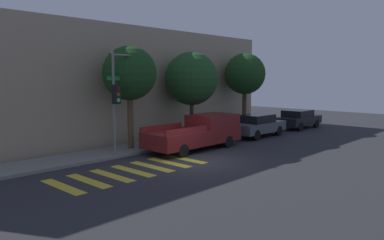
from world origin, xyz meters
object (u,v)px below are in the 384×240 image
tree_near_corner (130,74)px  tree_far_end (245,74)px  pickup_truck (198,132)px  sedan_middle (298,119)px  sedan_near_corner (257,125)px  traffic_light_pole (123,87)px  tree_midblock (192,79)px

tree_near_corner → tree_far_end: 10.18m
pickup_truck → sedan_middle: bearing=-0.0°
sedan_middle → pickup_truck: bearing=180.0°
sedan_near_corner → tree_near_corner: 9.39m
traffic_light_pole → tree_far_end: 11.34m
pickup_truck → sedan_middle: pickup_truck is taller
sedan_near_corner → tree_far_end: bearing=53.2°
sedan_middle → tree_midblock: 10.13m
tree_midblock → tree_far_end: bearing=0.0°
pickup_truck → tree_midblock: size_ratio=1.06×
sedan_middle → tree_near_corner: size_ratio=0.77×
sedan_near_corner → tree_midblock: bearing=150.5°
traffic_light_pole → tree_midblock: tree_midblock is taller
tree_far_end → tree_midblock: bearing=-180.0°
tree_near_corner → tree_far_end: bearing=0.0°
pickup_truck → tree_near_corner: (-2.84, 2.19, 3.12)m
tree_near_corner → tree_midblock: tree_near_corner is taller
pickup_truck → tree_far_end: bearing=16.7°
traffic_light_pole → tree_far_end: tree_far_end is taller
pickup_truck → tree_midblock: tree_midblock is taller
traffic_light_pole → tree_midblock: size_ratio=0.94×
traffic_light_pole → tree_far_end: bearing=4.7°
sedan_near_corner → tree_midblock: tree_midblock is taller
pickup_truck → tree_far_end: size_ratio=1.03×
traffic_light_pole → tree_near_corner: (1.11, 0.92, 0.64)m
traffic_light_pole → pickup_truck: traffic_light_pole is taller
sedan_near_corner → sedan_middle: 5.54m
pickup_truck → sedan_near_corner: bearing=-0.0°
traffic_light_pole → sedan_middle: size_ratio=1.20×
pickup_truck → tree_near_corner: tree_near_corner is taller
pickup_truck → sedan_middle: (11.23, -0.00, -0.15)m
traffic_light_pole → sedan_middle: bearing=-4.8°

